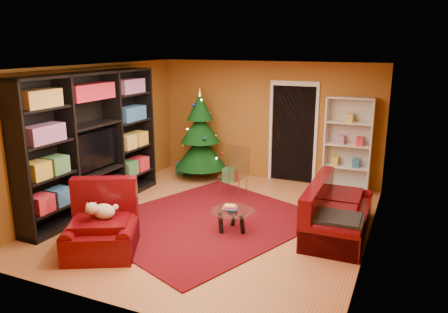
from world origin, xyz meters
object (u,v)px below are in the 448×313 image
at_px(coffee_table, 232,221).
at_px(media_unit, 91,143).
at_px(dog, 104,211).
at_px(armchair, 101,226).
at_px(gift_box_red, 232,176).
at_px(white_bookshelf, 348,145).
at_px(christmas_tree, 200,135).
at_px(sofa, 339,208).
at_px(gift_box_teal, 184,168).
at_px(acrylic_chair, 234,175).
at_px(rug, 206,221).
at_px(gift_box_green, 229,175).

bearing_deg(coffee_table, media_unit, -179.10).
bearing_deg(dog, armchair, -135.00).
xyz_separation_m(gift_box_red, white_bookshelf, (2.40, 0.36, 0.85)).
xyz_separation_m(christmas_tree, sofa, (3.37, -1.78, -0.57)).
distance_m(gift_box_teal, acrylic_chair, 2.00).
height_order(rug, gift_box_green, gift_box_green).
xyz_separation_m(white_bookshelf, coffee_table, (-1.34, -2.86, -0.78)).
bearing_deg(armchair, coffee_table, 17.25).
height_order(gift_box_green, dog, dog).
xyz_separation_m(gift_box_teal, acrylic_chair, (1.69, -1.01, 0.31)).
distance_m(rug, sofa, 2.23).
height_order(white_bookshelf, dog, white_bookshelf).
height_order(sofa, acrylic_chair, acrylic_chair).
xyz_separation_m(christmas_tree, white_bookshelf, (3.14, 0.42, -0.03)).
bearing_deg(gift_box_teal, media_unit, -99.29).
bearing_deg(coffee_table, gift_box_red, 113.09).
bearing_deg(media_unit, coffee_table, 2.08).
distance_m(gift_box_green, coffee_table, 2.72).
bearing_deg(white_bookshelf, armchair, -122.97).
height_order(coffee_table, acrylic_chair, acrylic_chair).
relative_size(christmas_tree, white_bookshelf, 1.03).
xyz_separation_m(christmas_tree, gift_box_teal, (-0.50, 0.10, -0.85)).
relative_size(christmas_tree, gift_box_green, 7.35).
bearing_deg(gift_box_green, christmas_tree, -176.71).
distance_m(gift_box_teal, dog, 4.03).
bearing_deg(acrylic_chair, gift_box_teal, 151.78).
height_order(christmas_tree, dog, christmas_tree).
xyz_separation_m(gift_box_red, dog, (-0.37, -3.87, 0.50)).
relative_size(rug, coffee_table, 4.71).
bearing_deg(christmas_tree, acrylic_chair, -37.52).
bearing_deg(gift_box_red, dog, -95.44).
height_order(christmas_tree, armchair, christmas_tree).
bearing_deg(acrylic_chair, white_bookshelf, 36.91).
relative_size(christmas_tree, gift_box_teal, 7.25).
xyz_separation_m(gift_box_teal, coffee_table, (2.30, -2.53, 0.05)).
bearing_deg(gift_box_red, christmas_tree, -175.57).
bearing_deg(acrylic_chair, media_unit, -140.85).
xyz_separation_m(dog, acrylic_chair, (0.82, 2.90, -0.16)).
bearing_deg(dog, media_unit, 106.83).
distance_m(armchair, coffee_table, 2.06).
bearing_deg(gift_box_red, armchair, -95.65).
xyz_separation_m(media_unit, gift_box_red, (1.66, 2.54, -1.12)).
relative_size(rug, media_unit, 1.05).
relative_size(gift_box_red, coffee_table, 0.33).
bearing_deg(rug, sofa, 12.24).
relative_size(armchair, acrylic_chair, 1.17).
height_order(rug, christmas_tree, christmas_tree).
height_order(christmas_tree, gift_box_green, christmas_tree).
relative_size(gift_box_red, armchair, 0.22).
bearing_deg(acrylic_chair, gift_box_red, 117.55).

